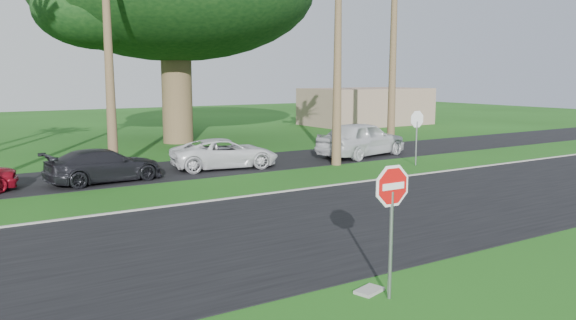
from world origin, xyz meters
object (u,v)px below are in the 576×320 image
Objects in this scene: stop_sign_far at (417,126)px; car_pickup at (362,139)px; stop_sign_near at (392,204)px; car_minivan at (225,154)px; car_dark at (105,166)px.

car_pickup is (-0.37, 3.42, -0.89)m from stop_sign_far.
stop_sign_near is 0.50× the size of car_pickup.
car_minivan is at bearing 75.78° from stop_sign_near.
stop_sign_far is at bearing 43.73° from stop_sign_near.
car_dark is at bearing 96.22° from stop_sign_near.
stop_sign_near is 18.24m from car_pickup.
stop_sign_near is 0.56× the size of car_minivan.
stop_sign_far is 0.50× the size of car_pickup.
stop_sign_far is at bearing -110.50° from car_dark.
car_minivan is 7.40m from car_pickup.
stop_sign_far is (11.50, 11.00, 0.00)m from stop_sign_near.
stop_sign_near is 15.27m from car_minivan.
car_minivan is (-7.76, 3.76, -1.12)m from stop_sign_far.
car_dark is (-13.05, 3.25, -1.14)m from stop_sign_far.
car_minivan is at bearing -91.04° from car_dark.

